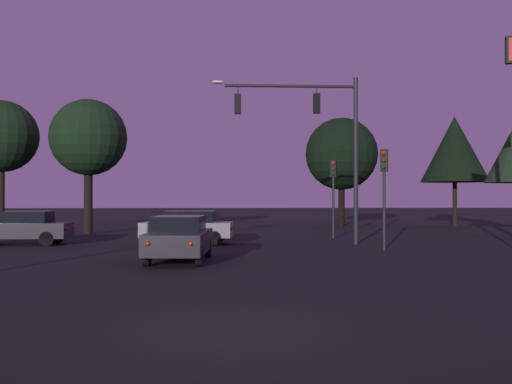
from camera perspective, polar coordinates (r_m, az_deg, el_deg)
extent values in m
plane|color=black|center=(33.62, -3.09, -4.22)|extent=(168.00, 168.00, 0.00)
cylinder|color=#232326|center=(26.05, 10.12, 3.15)|extent=(0.20, 0.20, 7.64)
cylinder|color=#232326|center=(25.99, 3.53, 10.70)|extent=(6.01, 0.18, 0.14)
ellipsoid|color=#F4EACC|center=(25.87, -3.90, 11.10)|extent=(0.56, 0.28, 0.16)
cylinder|color=#232326|center=(26.12, 6.19, 10.28)|extent=(0.05, 0.05, 0.33)
cube|color=black|center=(26.01, 6.19, 8.95)|extent=(0.30, 0.24, 0.90)
sphere|color=red|center=(26.19, 6.14, 9.50)|extent=(0.18, 0.18, 0.18)
sphere|color=#56380C|center=(26.14, 6.15, 8.90)|extent=(0.18, 0.18, 0.18)
sphere|color=#0C4219|center=(26.10, 6.15, 8.29)|extent=(0.18, 0.18, 0.18)
cylinder|color=#232326|center=(25.80, -1.87, 10.35)|extent=(0.05, 0.05, 0.39)
cube|color=black|center=(25.69, -1.87, 8.94)|extent=(0.30, 0.24, 0.90)
sphere|color=red|center=(25.87, -1.87, 9.50)|extent=(0.18, 0.18, 0.18)
sphere|color=#56380C|center=(25.82, -1.87, 8.88)|extent=(0.18, 0.18, 0.18)
sphere|color=#0C4219|center=(25.78, -1.87, 8.27)|extent=(0.18, 0.18, 0.18)
cylinder|color=#232326|center=(29.55, 7.88, -1.61)|extent=(0.12, 0.12, 3.20)
cube|color=black|center=(29.59, 7.87, 2.36)|extent=(0.37, 0.33, 0.90)
sphere|color=red|center=(29.46, 7.82, 2.92)|extent=(0.18, 0.18, 0.18)
sphere|color=#56380C|center=(29.45, 7.82, 2.37)|extent=(0.18, 0.18, 0.18)
sphere|color=#0C4219|center=(29.43, 7.82, 1.83)|extent=(0.18, 0.18, 0.18)
cylinder|color=#232326|center=(23.17, 12.91, -1.90)|extent=(0.12, 0.12, 3.18)
cube|color=black|center=(23.21, 12.90, 3.14)|extent=(0.37, 0.33, 0.90)
sphere|color=red|center=(23.09, 12.86, 3.86)|extent=(0.18, 0.18, 0.18)
sphere|color=#56380C|center=(23.07, 12.87, 3.17)|extent=(0.18, 0.18, 0.18)
sphere|color=#0C4219|center=(23.06, 12.87, 2.47)|extent=(0.18, 0.18, 0.18)
cube|color=#232328|center=(18.97, -7.78, -5.02)|extent=(2.10, 4.25, 0.68)
cube|color=black|center=(18.78, -7.84, -3.23)|extent=(1.72, 2.34, 0.52)
cylinder|color=black|center=(20.47, -9.49, -5.64)|extent=(0.24, 0.65, 0.64)
cylinder|color=black|center=(20.25, -4.92, -5.70)|extent=(0.24, 0.65, 0.64)
cylinder|color=black|center=(17.80, -11.04, -6.40)|extent=(0.24, 0.65, 0.64)
cylinder|color=black|center=(17.54, -5.78, -6.49)|extent=(0.24, 0.65, 0.64)
sphere|color=red|center=(17.03, -10.94, -5.18)|extent=(0.14, 0.14, 0.14)
sphere|color=red|center=(16.82, -6.65, -5.24)|extent=(0.14, 0.14, 0.14)
cube|color=gray|center=(26.03, -7.04, -3.82)|extent=(4.28, 2.10, 0.68)
cube|color=black|center=(25.98, -6.71, -2.50)|extent=(2.36, 1.68, 0.52)
cylinder|color=black|center=(25.56, -10.35, -4.63)|extent=(0.66, 0.26, 0.64)
cylinder|color=black|center=(27.05, -9.65, -4.41)|extent=(0.66, 0.26, 0.64)
cylinder|color=black|center=(25.12, -4.23, -4.71)|extent=(0.66, 0.26, 0.64)
cylinder|color=black|center=(26.62, -3.87, -4.48)|extent=(0.66, 0.26, 0.64)
sphere|color=red|center=(25.18, -2.57, -3.70)|extent=(0.14, 0.14, 0.14)
sphere|color=red|center=(26.38, -2.36, -3.56)|extent=(0.14, 0.14, 0.14)
cube|color=#232328|center=(27.48, -22.93, -3.60)|extent=(4.43, 1.86, 0.68)
cube|color=black|center=(27.41, -22.63, -2.36)|extent=(2.39, 1.59, 0.52)
cylinder|color=black|center=(26.28, -20.52, -4.49)|extent=(0.64, 0.21, 0.64)
cylinder|color=black|center=(27.84, -19.54, -4.28)|extent=(0.64, 0.21, 0.64)
sphere|color=red|center=(26.21, -18.81, -3.55)|extent=(0.14, 0.14, 0.14)
sphere|color=red|center=(27.45, -18.11, -3.42)|extent=(0.14, 0.14, 0.14)
cylinder|color=black|center=(37.37, -24.49, -0.47)|extent=(0.38, 0.38, 4.34)
sphere|color=black|center=(37.56, -24.46, 5.19)|extent=(4.37, 4.37, 4.37)
cylinder|color=black|center=(43.08, 8.69, -1.05)|extent=(0.49, 0.49, 3.55)
sphere|color=black|center=(43.21, 8.68, 3.86)|extent=(5.49, 5.49, 5.49)
cylinder|color=black|center=(43.27, 19.58, -1.20)|extent=(0.31, 0.31, 3.28)
cone|color=black|center=(43.41, 19.56, 4.13)|extent=(4.85, 4.85, 4.79)
cylinder|color=black|center=(34.27, -16.70, -0.69)|extent=(0.49, 0.49, 4.11)
sphere|color=black|center=(34.45, -16.68, 5.35)|extent=(4.48, 4.48, 4.48)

